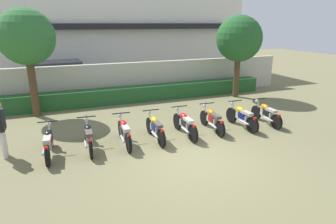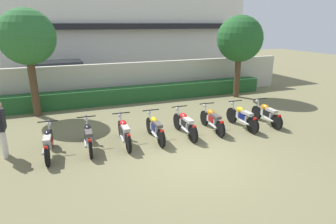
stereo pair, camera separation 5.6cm
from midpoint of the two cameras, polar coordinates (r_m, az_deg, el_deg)
ground at (r=8.66m, az=5.46°, el=-9.34°), size 60.00×60.00×0.00m
building at (r=22.17m, az=-12.44°, el=15.83°), size 19.39×6.50×6.98m
compound_wall at (r=15.37m, az=-7.49°, el=6.13°), size 18.42×0.30×1.91m
hedge_row at (r=14.83m, az=-6.76°, el=3.52°), size 14.73×0.70×0.78m
parked_car at (r=17.04m, az=-20.49°, el=6.21°), size 4.58×2.24×1.89m
tree_near_inspector at (r=13.25m, az=-26.00°, el=13.05°), size 2.26×2.26×4.46m
tree_far_side at (r=15.83m, az=14.12°, el=13.79°), size 2.37×2.37×4.28m
motorcycle_in_row_0 at (r=9.36m, az=-22.42°, el=-5.53°), size 0.60×1.94×0.96m
motorcycle_in_row_1 at (r=9.44m, az=-15.29°, el=-4.62°), size 0.60×1.91×0.96m
motorcycle_in_row_2 at (r=9.57m, az=-8.50°, el=-3.86°), size 0.60×1.91×0.96m
motorcycle_in_row_3 at (r=9.83m, az=-2.40°, el=-3.12°), size 0.60×1.88×0.96m
motorcycle_in_row_4 at (r=10.23m, az=3.51°, el=-2.29°), size 0.60×1.96×0.97m
motorcycle_in_row_5 at (r=10.80m, az=8.87°, el=-1.46°), size 0.60×1.89×0.95m
motorcycle_in_row_6 at (r=11.32m, az=14.57°, el=-0.89°), size 0.60×1.92×0.97m
motorcycle_in_row_7 at (r=12.02m, az=19.05°, el=-0.29°), size 0.60×1.86×0.95m
inspector_person at (r=9.72m, az=-30.05°, el=-2.11°), size 0.23×0.69×1.73m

